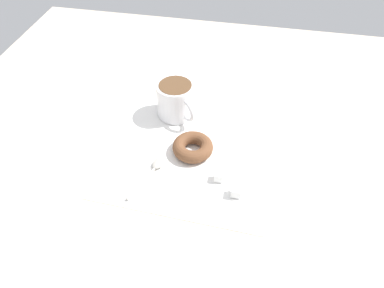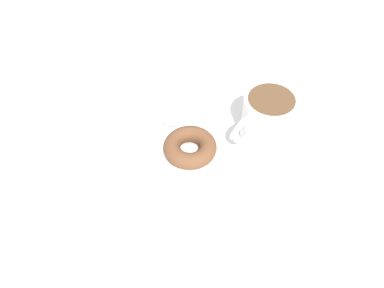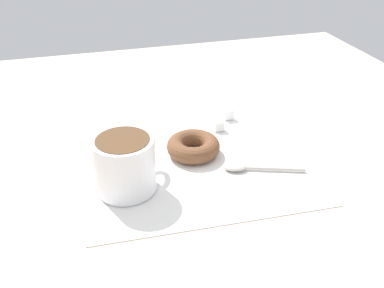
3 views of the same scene
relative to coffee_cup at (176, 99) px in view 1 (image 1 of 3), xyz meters
The scene contains 7 objects.
ground_plane 12.40cm from the coffee_cup, 16.99° to the left, with size 120.00×120.00×2.00cm, color beige.
napkin 13.84cm from the coffee_cup, 27.79° to the left, with size 35.22×35.22×0.30cm, color white.
coffee_cup is the anchor object (origin of this frame).
donut 13.77cm from the coffee_cup, 28.05° to the left, with size 8.81×8.81×2.80cm, color brown.
spoon 18.94cm from the coffee_cup, ahead, with size 12.51×5.61×0.90cm.
sugar_cube 27.69cm from the coffee_cup, 37.69° to the left, with size 1.91×1.91×1.91cm, color white.
sugar_cube_extra 22.90cm from the coffee_cup, 34.98° to the left, with size 1.78×1.78×1.78cm, color white.
Camera 1 is at (56.96, 14.05, 58.49)cm, focal length 35.00 mm.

